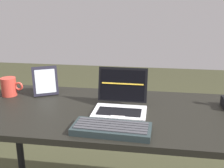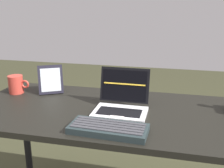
{
  "view_description": "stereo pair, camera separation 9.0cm",
  "coord_description": "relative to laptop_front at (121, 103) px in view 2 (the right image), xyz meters",
  "views": [
    {
      "loc": [
        0.13,
        -1.2,
        1.24
      ],
      "look_at": [
        -0.05,
        -0.07,
        0.89
      ],
      "focal_mm": 42.99,
      "sensor_mm": 36.0,
      "label": 1
    },
    {
      "loc": [
        0.21,
        -1.18,
        1.24
      ],
      "look_at": [
        -0.05,
        -0.07,
        0.89
      ],
      "focal_mm": 42.99,
      "sensor_mm": 36.0,
      "label": 2
    }
  ],
  "objects": [
    {
      "name": "laptop_front",
      "position": [
        0.0,
        0.0,
        0.0
      ],
      "size": [
        0.25,
        0.22,
        0.2
      ],
      "color": "silver",
      "rests_on": "desk"
    },
    {
      "name": "desk",
      "position": [
        0.01,
        0.01,
        -0.12
      ],
      "size": [
        1.54,
        0.65,
        0.73
      ],
      "color": "black",
      "rests_on": "ground"
    },
    {
      "name": "photo_frame",
      "position": [
        -0.44,
        0.17,
        0.04
      ],
      "size": [
        0.14,
        0.11,
        0.16
      ],
      "color": "black",
      "rests_on": "desk"
    },
    {
      "name": "external_keyboard",
      "position": [
        -0.01,
        -0.22,
        -0.03
      ],
      "size": [
        0.32,
        0.15,
        0.03
      ],
      "color": "#222D2F",
      "rests_on": "desk"
    },
    {
      "name": "coffee_mug",
      "position": [
        -0.64,
        0.13,
        0.01
      ],
      "size": [
        0.13,
        0.08,
        0.1
      ],
      "color": "#BB392D",
      "rests_on": "desk"
    }
  ]
}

